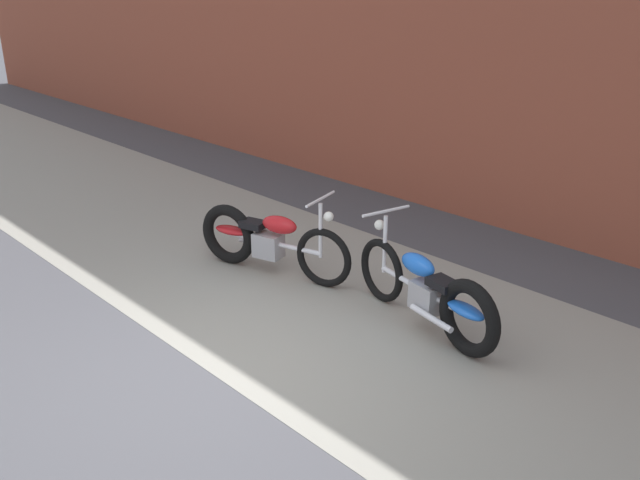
{
  "coord_description": "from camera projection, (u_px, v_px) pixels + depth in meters",
  "views": [
    {
      "loc": [
        4.17,
        -2.81,
        3.26
      ],
      "look_at": [
        -0.41,
        1.56,
        0.75
      ],
      "focal_mm": 38.18,
      "sensor_mm": 36.0,
      "label": 1
    }
  ],
  "objects": [
    {
      "name": "motorcycle_red",
      "position": [
        263.0,
        239.0,
        7.79
      ],
      "size": [
        1.95,
        0.8,
        1.03
      ],
      "rotation": [
        0.0,
        0.0,
        0.28
      ],
      "color": "black",
      "rests_on": "ground"
    },
    {
      "name": "ground_plane",
      "position": [
        221.0,
        380.0,
        5.81
      ],
      "size": [
        80.0,
        80.0,
        0.0
      ],
      "primitive_type": "plane",
      "color": "#47474C"
    },
    {
      "name": "sidewalk_slab",
      "position": [
        361.0,
        314.0,
        6.94
      ],
      "size": [
        36.0,
        3.5,
        0.01
      ],
      "primitive_type": "cube",
      "color": "gray",
      "rests_on": "ground"
    },
    {
      "name": "motorcycle_blue",
      "position": [
        433.0,
        294.0,
        6.46
      ],
      "size": [
        1.99,
        0.71,
        1.03
      ],
      "rotation": [
        0.0,
        0.0,
        2.94
      ],
      "color": "black",
      "rests_on": "ground"
    },
    {
      "name": "brick_building_wall",
      "position": [
        558.0,
        55.0,
        8.3
      ],
      "size": [
        36.0,
        0.5,
        4.61
      ],
      "primitive_type": "cube",
      "color": "brown",
      "rests_on": "ground"
    }
  ]
}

